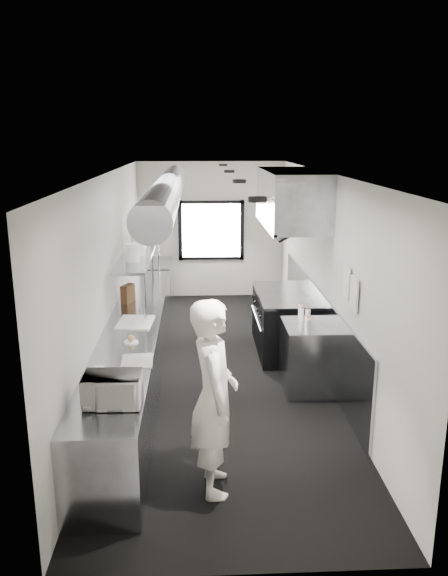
{
  "coord_description": "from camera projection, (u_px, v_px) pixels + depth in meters",
  "views": [
    {
      "loc": [
        -0.3,
        -7.63,
        3.26
      ],
      "look_at": [
        0.06,
        -0.2,
        1.28
      ],
      "focal_mm": 35.31,
      "sensor_mm": 36.0,
      "label": 1
    }
  ],
  "objects": [
    {
      "name": "plate_stack_b",
      "position": [
        138.0,
        245.0,
        8.39
      ],
      "size": [
        0.24,
        0.24,
        0.28
      ],
      "primitive_type": "cylinder",
      "rotation": [
        0.0,
        0.0,
        0.09
      ],
      "color": "white",
      "rests_on": "pass_shelf"
    },
    {
      "name": "squeeze_bottle_a",
      "position": [
        308.0,
        326.0,
        7.0
      ],
      "size": [
        0.08,
        0.08,
        0.19
      ],
      "primitive_type": "cylinder",
      "rotation": [
        0.0,
        0.0,
        0.39
      ],
      "color": "silver",
      "rests_on": "bottle_station"
    },
    {
      "name": "microwave",
      "position": [
        112.0,
        390.0,
        5.14
      ],
      "size": [
        0.49,
        0.37,
        0.29
      ],
      "primitive_type": "imported",
      "rotation": [
        0.0,
        0.0,
        -0.01
      ],
      "color": "silver",
      "rests_on": "prep_counter"
    },
    {
      "name": "far_work_table",
      "position": [
        154.0,
        285.0,
        11.14
      ],
      "size": [
        0.7,
        1.2,
        0.9
      ],
      "primitive_type": "cube",
      "color": "gray",
      "rests_on": "floor"
    },
    {
      "name": "deli_tub_a",
      "position": [
        93.0,
        380.0,
        5.56
      ],
      "size": [
        0.18,
        0.18,
        0.1
      ],
      "primitive_type": "cylinder",
      "rotation": [
        0.0,
        0.0,
        0.36
      ],
      "color": "beige",
      "rests_on": "prep_counter"
    },
    {
      "name": "pass_shelf",
      "position": [
        139.0,
        253.0,
        8.73
      ],
      "size": [
        0.45,
        3.0,
        0.68
      ],
      "color": "gray",
      "rests_on": "prep_counter"
    },
    {
      "name": "wall_front",
      "position": [
        241.0,
        409.0,
        4.0
      ],
      "size": [
        3.0,
        0.02,
        2.8
      ],
      "primitive_type": "cube",
      "color": "beige",
      "rests_on": "floor"
    },
    {
      "name": "wall_back",
      "position": [
        211.0,
        230.0,
        11.72
      ],
      "size": [
        3.0,
        0.02,
        2.8
      ],
      "primitive_type": "cube",
      "color": "beige",
      "rests_on": "floor"
    },
    {
      "name": "bottle_station",
      "position": [
        308.0,
        357.0,
        7.48
      ],
      "size": [
        0.65,
        0.8,
        0.9
      ],
      "primitive_type": "cube",
      "color": "gray",
      "rests_on": "floor"
    },
    {
      "name": "pastry",
      "position": [
        131.0,
        338.0,
        6.71
      ],
      "size": [
        0.08,
        0.08,
        0.08
      ],
      "primitive_type": "sphere",
      "color": "tan",
      "rests_on": "small_plate"
    },
    {
      "name": "wall_cladding",
      "position": [
        317.0,
        325.0,
        8.44
      ],
      "size": [
        0.03,
        5.5,
        1.1
      ],
      "primitive_type": "cube",
      "color": "gray",
      "rests_on": "wall_right"
    },
    {
      "name": "squeeze_bottle_c",
      "position": [
        308.0,
        317.0,
        7.38
      ],
      "size": [
        0.08,
        0.08,
        0.19
      ],
      "primitive_type": "cylinder",
      "rotation": [
        0.0,
        0.0,
        -0.39
      ],
      "color": "silver",
      "rests_on": "bottle_station"
    },
    {
      "name": "plate_stack_d",
      "position": [
        144.0,
        231.0,
        9.45
      ],
      "size": [
        0.23,
        0.23,
        0.36
      ],
      "primitive_type": "cylinder",
      "rotation": [
        0.0,
        0.0,
        0.01
      ],
      "color": "white",
      "rests_on": "pass_shelf"
    },
    {
      "name": "prep_counter",
      "position": [
        135.0,
        355.0,
        7.57
      ],
      "size": [
        0.7,
        6.0,
        0.9
      ],
      "primitive_type": "cube",
      "color": "gray",
      "rests_on": "floor"
    },
    {
      "name": "squeeze_bottle_d",
      "position": [
        302.0,
        315.0,
        7.53
      ],
      "size": [
        0.06,
        0.06,
        0.16
      ],
      "primitive_type": "cylinder",
      "rotation": [
        0.0,
        0.0,
        0.16
      ],
      "color": "silver",
      "rests_on": "bottle_station"
    },
    {
      "name": "notice_sheet_a",
      "position": [
        346.0,
        282.0,
        6.72
      ],
      "size": [
        0.02,
        0.28,
        0.38
      ],
      "primitive_type": "cube",
      "color": "silver",
      "rests_on": "wall_right"
    },
    {
      "name": "newspaper",
      "position": [
        137.0,
        361.0,
        6.16
      ],
      "size": [
        0.36,
        0.44,
        0.01
      ],
      "primitive_type": "cube",
      "rotation": [
        0.0,
        0.0,
        0.05
      ],
      "color": "silver",
      "rests_on": "prep_counter"
    },
    {
      "name": "plate_stack_a",
      "position": [
        132.0,
        252.0,
        7.97
      ],
      "size": [
        0.27,
        0.27,
        0.25
      ],
      "primitive_type": "cylinder",
      "rotation": [
        0.0,
        0.0,
        -0.33
      ],
      "color": "white",
      "rests_on": "pass_shelf"
    },
    {
      "name": "cutting_board",
      "position": [
        135.0,
        322.0,
        7.43
      ],
      "size": [
        0.49,
        0.62,
        0.02
      ],
      "primitive_type": "cube",
      "rotation": [
        0.0,
        0.0,
        -0.08
      ],
      "color": "silver",
      "rests_on": "prep_counter"
    },
    {
      "name": "small_plate",
      "position": [
        131.0,
        342.0,
        6.72
      ],
      "size": [
        0.19,
        0.19,
        0.01
      ],
      "primitive_type": "cylinder",
      "rotation": [
        0.0,
        0.0,
        -0.14
      ],
      "color": "white",
      "rests_on": "prep_counter"
    },
    {
      "name": "wall_right",
      "position": [
        326.0,
        275.0,
        7.93
      ],
      "size": [
        0.02,
        8.0,
        2.8
      ],
      "primitive_type": "cube",
      "color": "beige",
      "rests_on": "floor"
    },
    {
      "name": "notice_sheet_b",
      "position": [
        354.0,
        294.0,
        6.39
      ],
      "size": [
        0.02,
        0.28,
        0.38
      ],
      "primitive_type": "cube",
      "color": "silver",
      "rests_on": "wall_right"
    },
    {
      "name": "squeeze_bottle_b",
      "position": [
        307.0,
        323.0,
        7.17
      ],
      "size": [
        0.07,
        0.07,
        0.16
      ],
      "primitive_type": "cylinder",
      "rotation": [
        0.0,
        0.0,
        -0.27
      ],
      "color": "silver",
      "rests_on": "bottle_station"
    },
    {
      "name": "line_cook",
      "position": [
        214.0,
        397.0,
        5.22
      ],
      "size": [
        0.5,
        0.72,
        1.88
      ],
      "primitive_type": "imported",
      "rotation": [
        0.0,
        0.0,
        1.64
      ],
      "color": "silver",
      "rests_on": "floor"
    },
    {
      "name": "floor",
      "position": [
        219.0,
        369.0,
        8.22
      ],
      "size": [
        3.0,
        8.0,
        0.01
      ],
      "primitive_type": "cube",
      "color": "black",
      "rests_on": "ground"
    },
    {
      "name": "ceiling",
      "position": [
        219.0,
        173.0,
        7.5
      ],
      "size": [
        3.0,
        8.0,
        0.01
      ],
      "primitive_type": "cube",
      "color": "white",
      "rests_on": "wall_back"
    },
    {
      "name": "plate_stack_c",
      "position": [
        140.0,
        238.0,
        8.91
      ],
      "size": [
        0.26,
        0.26,
        0.3
      ],
      "primitive_type": "cylinder",
      "rotation": [
        0.0,
        0.0,
        -0.23
      ],
      "color": "white",
      "rests_on": "pass_shelf"
    },
    {
      "name": "wall_left",
      "position": [
        110.0,
        277.0,
        7.79
      ],
      "size": [
        0.02,
        8.0,
        2.8
      ],
      "primitive_type": "cube",
      "color": "beige",
      "rests_on": "floor"
    },
    {
      "name": "exhaust_hood",
      "position": [
        291.0,
        199.0,
        8.33
      ],
      "size": [
        0.81,
        2.2,
        0.88
      ],
      "color": "gray",
      "rests_on": "ceiling"
    },
    {
      "name": "hvac_duct",
      "position": [
        168.0,
        190.0,
        7.92
      ],
      "size": [
        0.4,
        6.4,
        0.4
      ],
      "primitive_type": "cylinder",
      "rotation": [
        1.57,
        0.0,
        0.0
      ],
      "color": "gray",
      "rests_on": "ceiling"
    },
    {
      "name": "service_window",
      "position": [
        211.0,
        231.0,
        11.69
      ],
      "size": [
        1.36,
        0.05,
        1.25
      ],
      "color": "white",
      "rests_on": "wall_back"
    },
    {
      "name": "deli_tub_b",
      "position": [
        99.0,
        371.0,
        5.79
      ],
      "size": [
        0.15,
        0.15,
        0.09
      ],
      "primitive_type": "cylinder",
      "rotation": [
        0.0,
        0.0,
        -0.17
      ],
      "color": "beige",
      "rests_on": "prep_counter"
    },
    {
      "name": "knife_block",
      "position": [
        128.0,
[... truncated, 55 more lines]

